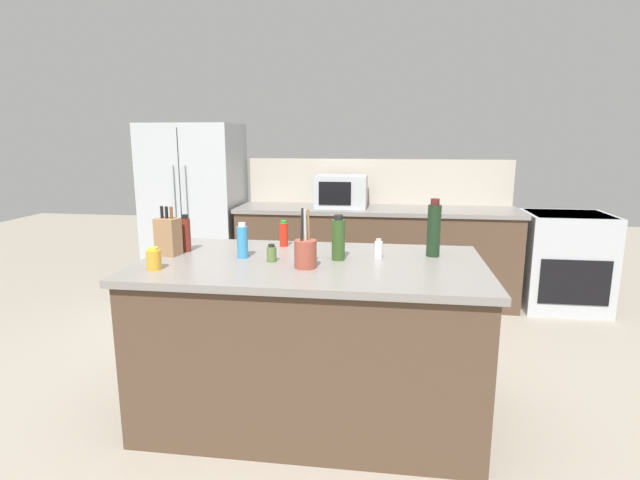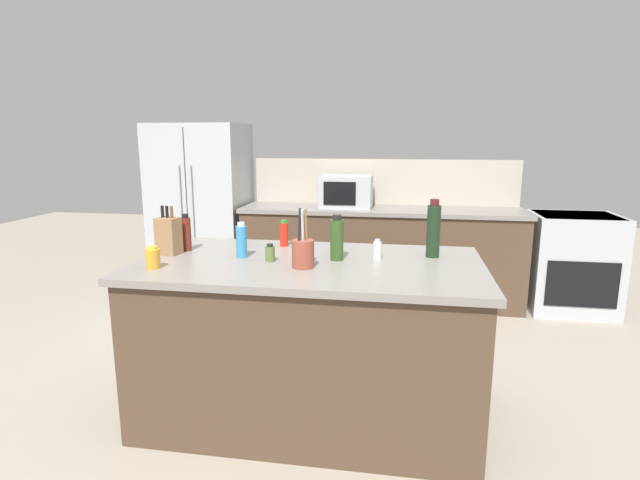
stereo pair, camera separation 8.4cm
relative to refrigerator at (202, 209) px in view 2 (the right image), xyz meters
The scene contains 17 objects.
ground_plane 2.89m from the refrigerator, 54.86° to the right, with size 14.00×14.00×0.00m, color gray.
back_counter_run 1.93m from the refrigerator, ahead, with size 2.75×0.66×0.94m.
wall_backsplash 1.92m from the refrigerator, ahead, with size 2.71×0.03×0.46m, color #B2A899.
kitchen_island 2.78m from the refrigerator, 54.86° to the right, with size 1.93×1.06×0.94m.
refrigerator is the anchor object (origin of this frame).
range_oven 3.70m from the refrigerator, ahead, with size 0.76×0.65×0.92m.
microwave 1.55m from the refrigerator, ahead, with size 0.50×0.39×0.31m.
knife_block 2.34m from the refrigerator, 71.94° to the right, with size 0.15×0.12×0.29m.
utensil_crock 2.86m from the refrigerator, 56.64° to the right, with size 0.12×0.12×0.32m.
spice_jar_oregano 2.66m from the refrigerator, 59.19° to the right, with size 0.06×0.06×0.10m.
honey_jar 2.66m from the refrigerator, 72.77° to the right, with size 0.08×0.08×0.12m.
hot_sauce_bottle 2.32m from the refrigerator, 54.45° to the right, with size 0.05×0.05×0.17m.
dish_soap_bottle 2.52m from the refrigerator, 62.10° to the right, with size 0.06×0.06×0.21m.
olive_oil_bottle 2.80m from the refrigerator, 51.74° to the right, with size 0.08×0.08×0.26m.
vinegar_bottle 2.26m from the refrigerator, 69.59° to the right, with size 0.06×0.06×0.23m.
wine_bottle 3.05m from the refrigerator, 41.74° to the right, with size 0.08×0.08×0.34m.
salt_shaker 2.89m from the refrigerator, 47.35° to the right, with size 0.05×0.05×0.11m.
Camera 2 is at (0.51, -2.68, 1.63)m, focal length 28.00 mm.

